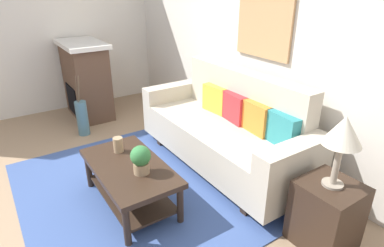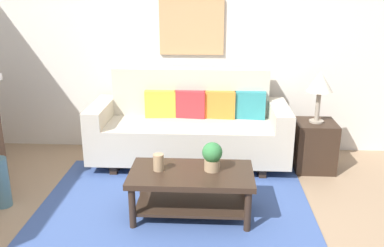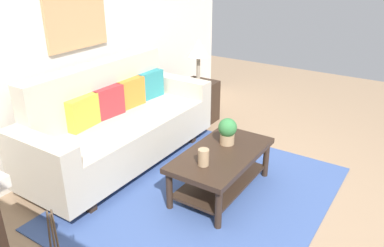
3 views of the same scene
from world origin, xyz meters
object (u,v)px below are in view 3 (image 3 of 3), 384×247
at_px(couch, 119,126).
at_px(framed_painting, 76,17).
at_px(throw_pillow_orange, 130,93).
at_px(potted_plant_tabletop, 227,130).
at_px(tabletop_vase, 203,157).
at_px(table_lamp, 198,50).
at_px(throw_pillow_teal, 150,85).
at_px(side_table, 198,102).
at_px(coffee_table, 221,163).
at_px(throw_pillow_mustard, 83,112).
at_px(throw_pillow_crimson, 108,102).

xyz_separation_m(couch, framed_painting, (0.00, 0.47, 1.10)).
height_order(throw_pillow_orange, potted_plant_tabletop, throw_pillow_orange).
bearing_deg(couch, tabletop_vase, -99.66).
bearing_deg(throw_pillow_orange, table_lamp, -12.31).
bearing_deg(throw_pillow_teal, framed_painting, 154.02).
relative_size(potted_plant_tabletop, framed_painting, 0.34).
distance_m(tabletop_vase, potted_plant_tabletop, 0.48).
relative_size(table_lamp, framed_painting, 0.74).
bearing_deg(side_table, coffee_table, -140.38).
relative_size(couch, throw_pillow_mustard, 6.23).
relative_size(coffee_table, framed_painting, 1.43).
bearing_deg(table_lamp, framed_painting, 157.97).
distance_m(throw_pillow_teal, potted_plant_tabletop, 1.36).
bearing_deg(throw_pillow_orange, framed_painting, 135.73).
distance_m(couch, table_lamp, 1.53).
bearing_deg(tabletop_vase, framed_painting, 83.03).
distance_m(potted_plant_tabletop, table_lamp, 1.62).
distance_m(throw_pillow_mustard, throw_pillow_crimson, 0.35).
xyz_separation_m(throw_pillow_teal, side_table, (0.72, -0.23, -0.40)).
height_order(throw_pillow_crimson, throw_pillow_teal, same).
xyz_separation_m(coffee_table, potted_plant_tabletop, (0.18, 0.04, 0.26)).
xyz_separation_m(throw_pillow_crimson, throw_pillow_teal, (0.70, 0.00, 0.00)).
xyz_separation_m(tabletop_vase, potted_plant_tabletop, (0.48, 0.02, 0.07)).
bearing_deg(coffee_table, throw_pillow_orange, 78.98).
xyz_separation_m(throw_pillow_orange, coffee_table, (-0.26, -1.34, -0.37)).
height_order(throw_pillow_crimson, potted_plant_tabletop, throw_pillow_crimson).
relative_size(tabletop_vase, framed_painting, 0.20).
relative_size(throw_pillow_orange, coffee_table, 0.33).
distance_m(throw_pillow_mustard, throw_pillow_teal, 1.05).
distance_m(throw_pillow_teal, side_table, 0.86).
distance_m(tabletop_vase, framed_painting, 1.96).
bearing_deg(potted_plant_tabletop, throw_pillow_mustard, 115.75).
height_order(coffee_table, side_table, side_table).
xyz_separation_m(throw_pillow_crimson, coffee_table, (0.09, -1.34, -0.37)).
xyz_separation_m(throw_pillow_mustard, side_table, (1.77, -0.23, -0.40)).
xyz_separation_m(throw_pillow_teal, tabletop_vase, (-0.90, -1.32, -0.17)).
distance_m(throw_pillow_crimson, potted_plant_tabletop, 1.32).
bearing_deg(potted_plant_tabletop, throw_pillow_crimson, 101.94).
bearing_deg(throw_pillow_orange, coffee_table, -101.02).
bearing_deg(throw_pillow_teal, throw_pillow_crimson, 180.00).
bearing_deg(throw_pillow_mustard, framed_painting, 44.27).
bearing_deg(tabletop_vase, table_lamp, 33.68).
height_order(throw_pillow_orange, table_lamp, table_lamp).
height_order(coffee_table, tabletop_vase, tabletop_vase).
xyz_separation_m(couch, side_table, (1.42, -0.11, -0.15)).
xyz_separation_m(couch, throw_pillow_mustard, (-0.35, 0.13, 0.25)).
distance_m(potted_plant_tabletop, side_table, 1.59).
distance_m(couch, throw_pillow_crimson, 0.28).
xyz_separation_m(couch, table_lamp, (1.42, -0.11, 0.56)).
bearing_deg(coffee_table, throw_pillow_teal, 65.46).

